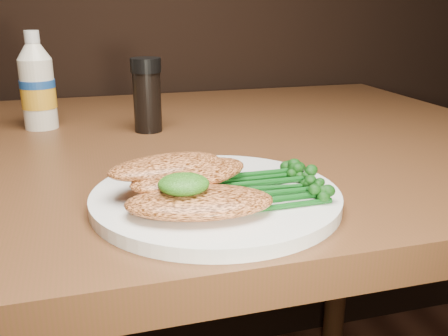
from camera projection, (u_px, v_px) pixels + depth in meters
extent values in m
cylinder|color=white|center=(216.00, 197.00, 0.51)|extent=(0.25, 0.25, 0.01)
ellipsoid|color=#EB864A|center=(199.00, 202.00, 0.45)|extent=(0.15, 0.09, 0.02)
ellipsoid|color=#EB864A|center=(190.00, 175.00, 0.50)|extent=(0.15, 0.11, 0.02)
ellipsoid|color=#EB864A|center=(166.00, 166.00, 0.51)|extent=(0.13, 0.09, 0.02)
ellipsoid|color=#133608|center=(184.00, 184.00, 0.45)|extent=(0.05, 0.05, 0.02)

